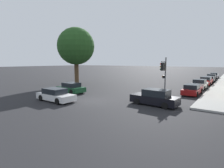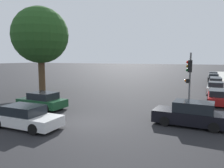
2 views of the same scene
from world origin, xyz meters
The scene contains 12 objects.
ground_plane centered at (0.00, 0.00, 0.00)m, with size 300.00×300.00×0.00m, color black.
street_tree centered at (-11.24, 8.68, 6.98)m, with size 6.70×6.70×10.37m.
traffic_signal centered at (6.00, 5.88, 3.34)m, with size 0.63×1.87×4.73m.
crossing_car_0 centered at (-5.48, 2.14, 0.67)m, with size 4.25×2.18×1.40m.
crossing_car_1 centered at (6.48, 2.23, 0.72)m, with size 4.66×2.12×1.56m.
crossing_car_2 centered at (-2.93, -2.28, 0.65)m, with size 4.61×1.98×1.37m.
parked_car_0 centered at (8.33, 10.34, 0.65)m, with size 1.93×4.68×1.35m.
parked_car_1 centered at (8.28, 16.31, 0.71)m, with size 2.06×4.03×1.50m.
parked_car_2 centered at (8.45, 22.01, 0.71)m, with size 1.96×4.21×1.50m.
parked_car_3 centered at (8.47, 26.92, 0.63)m, with size 1.95×4.20×1.30m.
parked_car_4 centered at (8.33, 31.67, 0.69)m, with size 1.94×4.01×1.45m.
parked_car_5 centered at (8.39, 37.71, 0.69)m, with size 1.86×4.74×1.45m.
Camera 2 is at (7.33, -12.21, 4.28)m, focal length 35.00 mm.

